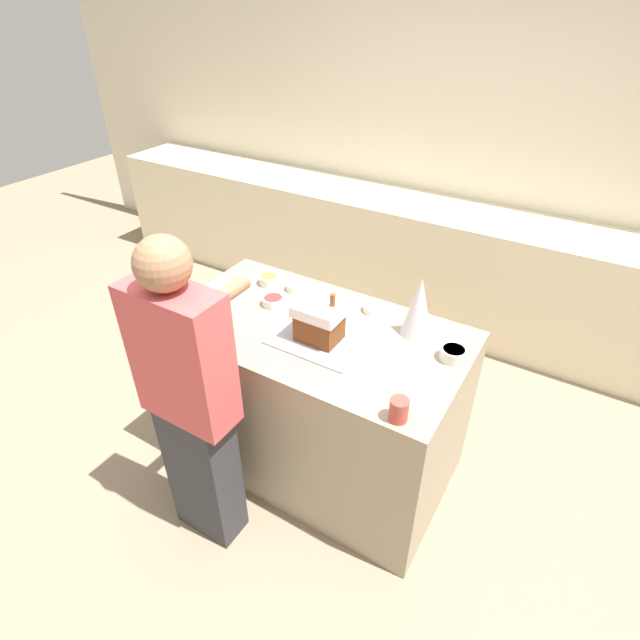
{
  "coord_description": "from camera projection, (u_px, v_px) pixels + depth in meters",
  "views": [
    {
      "loc": [
        1.04,
        -1.65,
        2.27
      ],
      "look_at": [
        0.04,
        0.0,
        0.96
      ],
      "focal_mm": 28.0,
      "sensor_mm": 36.0,
      "label": 1
    }
  ],
  "objects": [
    {
      "name": "candy_bowl_near_tray_right",
      "position": [
        220.0,
        289.0,
        2.65
      ],
      "size": [
        0.13,
        0.13,
        0.04
      ],
      "color": "white",
      "rests_on": "kitchen_island"
    },
    {
      "name": "candy_bowl_beside_tree",
      "position": [
        453.0,
        353.0,
        2.17
      ],
      "size": [
        0.12,
        0.12,
        0.05
      ],
      "color": "silver",
      "rests_on": "kitchen_island"
    },
    {
      "name": "mug",
      "position": [
        399.0,
        410.0,
        1.86
      ],
      "size": [
        0.07,
        0.07,
        0.1
      ],
      "color": "#B24238",
      "rests_on": "kitchen_island"
    },
    {
      "name": "ground_plane",
      "position": [
        315.0,
        455.0,
        2.89
      ],
      "size": [
        12.0,
        12.0,
        0.0
      ],
      "primitive_type": "plane",
      "color": "gray"
    },
    {
      "name": "candy_bowl_near_tray_left",
      "position": [
        372.0,
        308.0,
        2.49
      ],
      "size": [
        0.09,
        0.09,
        0.04
      ],
      "color": "white",
      "rests_on": "kitchen_island"
    },
    {
      "name": "kitchen_island",
      "position": [
        314.0,
        398.0,
        2.63
      ],
      "size": [
        1.46,
        0.81,
        0.9
      ],
      "color": "gray",
      "rests_on": "ground_plane"
    },
    {
      "name": "decorative_tree",
      "position": [
        419.0,
        307.0,
        2.27
      ],
      "size": [
        0.15,
        0.15,
        0.3
      ],
      "color": "silver",
      "rests_on": "kitchen_island"
    },
    {
      "name": "back_cabinet_block",
      "position": [
        434.0,
        264.0,
        3.88
      ],
      "size": [
        6.0,
        0.6,
        0.91
      ],
      "color": "beige",
      "rests_on": "ground_plane"
    },
    {
      "name": "candy_bowl_behind_tray",
      "position": [
        329.0,
        303.0,
        2.53
      ],
      "size": [
        0.09,
        0.09,
        0.04
      ],
      "color": "white",
      "rests_on": "kitchen_island"
    },
    {
      "name": "wall_back",
      "position": [
        464.0,
        143.0,
        3.63
      ],
      "size": [
        8.0,
        0.05,
        2.6
      ],
      "color": "beige",
      "rests_on": "ground_plane"
    },
    {
      "name": "baking_tray",
      "position": [
        319.0,
        339.0,
        2.3
      ],
      "size": [
        0.42,
        0.32,
        0.01
      ],
      "color": "#9E9EA8",
      "rests_on": "kitchen_island"
    },
    {
      "name": "candy_bowl_center_rear",
      "position": [
        295.0,
        286.0,
        2.67
      ],
      "size": [
        0.1,
        0.1,
        0.04
      ],
      "color": "white",
      "rests_on": "kitchen_island"
    },
    {
      "name": "candy_bowl_far_right",
      "position": [
        269.0,
        279.0,
        2.72
      ],
      "size": [
        0.11,
        0.11,
        0.05
      ],
      "color": "silver",
      "rests_on": "kitchen_island"
    },
    {
      "name": "gingerbread_house",
      "position": [
        319.0,
        321.0,
        2.25
      ],
      "size": [
        0.21,
        0.17,
        0.24
      ],
      "color": "brown",
      "rests_on": "baking_tray"
    },
    {
      "name": "candy_bowl_far_left",
      "position": [
        273.0,
        301.0,
        2.54
      ],
      "size": [
        0.12,
        0.12,
        0.04
      ],
      "color": "silver",
      "rests_on": "kitchen_island"
    },
    {
      "name": "person",
      "position": [
        191.0,
        403.0,
        2.09
      ],
      "size": [
        0.41,
        0.52,
        1.57
      ],
      "color": "#333338",
      "rests_on": "ground_plane"
    }
  ]
}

